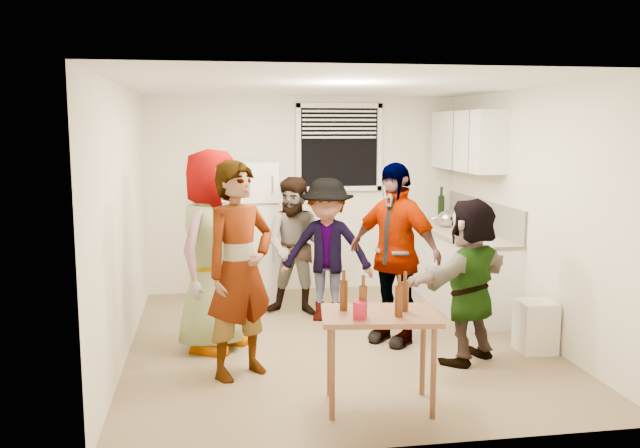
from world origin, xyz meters
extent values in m
cube|color=white|center=(-0.75, 1.88, 0.85)|extent=(0.70, 0.70, 1.70)
cube|color=white|center=(1.70, 1.15, 0.43)|extent=(0.60, 2.20, 0.86)
cube|color=#C0B497|center=(1.70, 1.15, 0.88)|extent=(0.64, 2.22, 0.04)
cube|color=#ADA89F|center=(1.99, 1.15, 1.08)|extent=(0.03, 2.20, 0.36)
cube|color=white|center=(1.83, 1.35, 1.95)|extent=(0.34, 1.60, 0.70)
cylinder|color=white|center=(1.68, 1.04, 0.90)|extent=(0.13, 0.13, 0.29)
cylinder|color=black|center=(1.75, 1.97, 0.90)|extent=(0.08, 0.08, 0.33)
cylinder|color=#47230C|center=(1.60, 0.90, 0.90)|extent=(0.06, 0.06, 0.24)
cylinder|color=#1F11B0|center=(1.48, 0.53, 0.90)|extent=(0.09, 0.09, 0.12)
cube|color=gold|center=(1.92, 1.43, 0.98)|extent=(0.02, 0.19, 0.16)
cube|color=white|center=(1.81, -0.58, 0.25)|extent=(0.34, 0.34, 0.49)
cylinder|color=#47230C|center=(0.23, -1.56, 0.74)|extent=(0.06, 0.06, 0.22)
cylinder|color=#A61126|center=(-0.16, -1.72, 0.74)|extent=(0.10, 0.10, 0.13)
imported|color=#979797|center=(-1.19, 0.01, 0.00)|extent=(2.11, 1.85, 0.61)
imported|color=#141933|center=(-0.97, -0.75, 0.00)|extent=(1.59, 1.90, 0.44)
imported|color=#4E3522|center=(-0.25, 1.07, 0.00)|extent=(1.21, 1.72, 0.59)
imported|color=#404045|center=(0.04, 0.79, 0.00)|extent=(1.44, 1.80, 0.58)
imported|color=black|center=(0.55, -0.08, 0.00)|extent=(2.04, 1.94, 0.43)
imported|color=tan|center=(1.08, -0.72, 0.00)|extent=(1.99, 2.02, 0.44)
camera|label=1|loc=(-1.21, -6.37, 2.12)|focal=38.00mm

